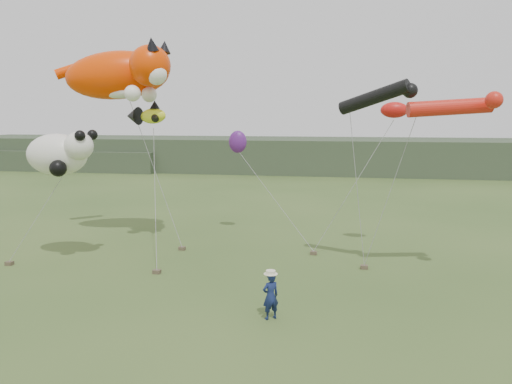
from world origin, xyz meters
TOP-DOWN VIEW (x-y plane):
  - ground at (0.00, 0.00)m, footprint 120.00×120.00m
  - headland at (-3.11, 44.69)m, footprint 90.00×13.00m
  - festival_attendant at (2.33, -1.08)m, footprint 0.71×0.66m
  - sandbag_anchors at (-1.62, 5.00)m, footprint 16.46×4.44m
  - cat_kite at (-6.76, 8.10)m, footprint 7.35×4.09m
  - fish_kite at (-5.51, 7.74)m, footprint 2.52×1.67m
  - tube_kites at (7.77, 4.54)m, footprint 6.36×2.31m
  - panda_kite at (-8.20, 4.03)m, footprint 3.41×2.21m
  - misc_kites at (2.56, 9.74)m, footprint 9.53×3.35m

SIDE VIEW (x-z plane):
  - ground at x=0.00m, z-range 0.00..0.00m
  - sandbag_anchors at x=-1.62m, z-range 0.00..0.17m
  - festival_attendant at x=2.33m, z-range 0.00..1.62m
  - headland at x=-3.11m, z-range -0.08..3.92m
  - panda_kite at x=-8.20m, z-range 4.04..6.16m
  - misc_kites at x=2.56m, z-range 4.77..7.55m
  - fish_kite at x=-5.51m, z-range 6.21..7.46m
  - tube_kites at x=7.77m, z-range 6.62..8.18m
  - cat_kite at x=-6.76m, z-range 7.39..10.56m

